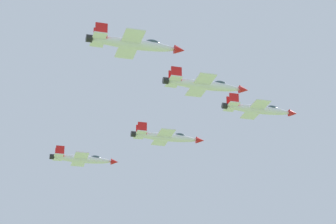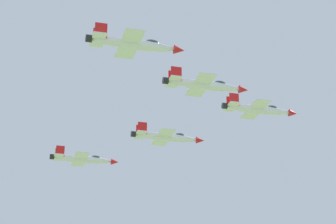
# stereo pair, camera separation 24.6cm
# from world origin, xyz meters

# --- Properties ---
(jet_lead) EXTENTS (19.29, 11.87, 4.05)m
(jet_lead) POSITION_xyz_m (-12.62, 15.41, 148.59)
(jet_lead) COLOR white
(jet_left_wingman) EXTENTS (19.18, 11.82, 4.03)m
(jet_left_wingman) POSITION_xyz_m (-29.87, 32.99, 145.60)
(jet_left_wingman) COLOR white
(jet_right_wingman) EXTENTS (19.11, 11.75, 4.02)m
(jet_right_wingman) POSITION_xyz_m (-32.75, 1.21, 145.40)
(jet_right_wingman) COLOR white
(jet_left_outer) EXTENTS (18.40, 11.34, 3.87)m
(jet_left_outer) POSITION_xyz_m (-47.12, 50.57, 143.47)
(jet_left_outer) COLOR white
(jet_right_outer) EXTENTS (18.85, 11.59, 3.96)m
(jet_right_outer) POSITION_xyz_m (-52.88, -12.98, 144.13)
(jet_right_outer) COLOR white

